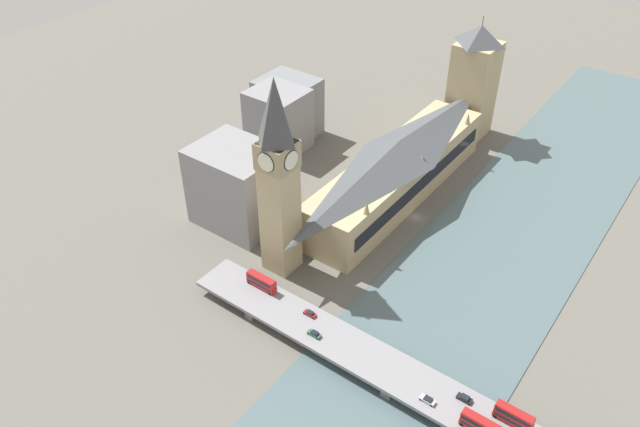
{
  "coord_description": "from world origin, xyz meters",
  "views": [
    {
      "loc": [
        -83.18,
        175.61,
        145.28
      ],
      "look_at": [
        18.08,
        38.06,
        16.78
      ],
      "focal_mm": 35.0,
      "sensor_mm": 36.0,
      "label": 1
    }
  ],
  "objects_px": {
    "parliament_hall": "(398,169)",
    "clock_tower": "(278,177)",
    "road_bridge": "(397,375)",
    "car_southbound_lead": "(465,398)",
    "car_southbound_mid": "(310,313)",
    "double_decker_bus_rear": "(261,281)",
    "car_northbound_lead": "(314,334)",
    "double_decker_bus_mid": "(514,416)",
    "victoria_tower": "(473,82)",
    "car_northbound_tail": "(428,400)",
    "double_decker_bus_lead": "(480,425)"
  },
  "relations": [
    {
      "from": "parliament_hall",
      "to": "clock_tower",
      "type": "height_order",
      "value": "clock_tower"
    },
    {
      "from": "road_bridge",
      "to": "car_southbound_lead",
      "type": "height_order",
      "value": "car_southbound_lead"
    },
    {
      "from": "car_southbound_mid",
      "to": "double_decker_bus_rear",
      "type": "bearing_deg",
      "value": -1.68
    },
    {
      "from": "road_bridge",
      "to": "car_southbound_mid",
      "type": "height_order",
      "value": "car_southbound_mid"
    },
    {
      "from": "car_northbound_lead",
      "to": "road_bridge",
      "type": "bearing_deg",
      "value": -174.31
    },
    {
      "from": "car_northbound_lead",
      "to": "parliament_hall",
      "type": "bearing_deg",
      "value": -75.78
    },
    {
      "from": "road_bridge",
      "to": "car_southbound_lead",
      "type": "distance_m",
      "value": 19.38
    },
    {
      "from": "parliament_hall",
      "to": "car_southbound_lead",
      "type": "distance_m",
      "value": 102.68
    },
    {
      "from": "clock_tower",
      "to": "double_decker_bus_mid",
      "type": "relative_size",
      "value": 6.86
    },
    {
      "from": "double_decker_bus_rear",
      "to": "victoria_tower",
      "type": "bearing_deg",
      "value": -92.02
    },
    {
      "from": "parliament_hall",
      "to": "road_bridge",
      "type": "distance_m",
      "value": 93.95
    },
    {
      "from": "victoria_tower",
      "to": "car_southbound_mid",
      "type": "relative_size",
      "value": 13.46
    },
    {
      "from": "parliament_hall",
      "to": "car_southbound_mid",
      "type": "xyz_separation_m",
      "value": [
        -14.98,
        77.17,
        -7.1
      ]
    },
    {
      "from": "parliament_hall",
      "to": "car_northbound_lead",
      "type": "height_order",
      "value": "parliament_hall"
    },
    {
      "from": "car_southbound_mid",
      "to": "parliament_hall",
      "type": "bearing_deg",
      "value": -79.02
    },
    {
      "from": "parliament_hall",
      "to": "car_southbound_lead",
      "type": "height_order",
      "value": "parliament_hall"
    },
    {
      "from": "victoria_tower",
      "to": "car_northbound_tail",
      "type": "relative_size",
      "value": 12.84
    },
    {
      "from": "double_decker_bus_lead",
      "to": "car_southbound_lead",
      "type": "distance_m",
      "value": 10.03
    },
    {
      "from": "clock_tower",
      "to": "car_southbound_lead",
      "type": "distance_m",
      "value": 85.12
    },
    {
      "from": "car_southbound_mid",
      "to": "car_southbound_lead",
      "type": "bearing_deg",
      "value": 179.72
    },
    {
      "from": "road_bridge",
      "to": "double_decker_bus_mid",
      "type": "relative_size",
      "value": 13.93
    },
    {
      "from": "double_decker_bus_lead",
      "to": "double_decker_bus_rear",
      "type": "height_order",
      "value": "double_decker_bus_lead"
    },
    {
      "from": "parliament_hall",
      "to": "car_northbound_tail",
      "type": "height_order",
      "value": "parliament_hall"
    },
    {
      "from": "road_bridge",
      "to": "car_southbound_lead",
      "type": "relative_size",
      "value": 34.17
    },
    {
      "from": "parliament_hall",
      "to": "road_bridge",
      "type": "relative_size",
      "value": 0.71
    },
    {
      "from": "victoria_tower",
      "to": "car_northbound_lead",
      "type": "relative_size",
      "value": 12.72
    },
    {
      "from": "car_northbound_lead",
      "to": "car_southbound_lead",
      "type": "distance_m",
      "value": 46.38
    },
    {
      "from": "double_decker_bus_rear",
      "to": "car_southbound_mid",
      "type": "xyz_separation_m",
      "value": [
        -19.97,
        0.59,
        -1.92
      ]
    },
    {
      "from": "car_northbound_lead",
      "to": "car_southbound_lead",
      "type": "xyz_separation_m",
      "value": [
        -46.04,
        -5.56,
        -0.0
      ]
    },
    {
      "from": "double_decker_bus_rear",
      "to": "car_southbound_lead",
      "type": "height_order",
      "value": "double_decker_bus_rear"
    },
    {
      "from": "double_decker_bus_mid",
      "to": "car_northbound_tail",
      "type": "xyz_separation_m",
      "value": [
        20.83,
        7.08,
        -2.11
      ]
    },
    {
      "from": "clock_tower",
      "to": "double_decker_bus_mid",
      "type": "height_order",
      "value": "clock_tower"
    },
    {
      "from": "victoria_tower",
      "to": "road_bridge",
      "type": "relative_size",
      "value": 0.38
    },
    {
      "from": "double_decker_bus_mid",
      "to": "car_northbound_tail",
      "type": "height_order",
      "value": "double_decker_bus_mid"
    },
    {
      "from": "clock_tower",
      "to": "car_southbound_lead",
      "type": "xyz_separation_m",
      "value": [
        -77.18,
        17.42,
        -31.39
      ]
    },
    {
      "from": "road_bridge",
      "to": "double_decker_bus_lead",
      "type": "relative_size",
      "value": 13.77
    },
    {
      "from": "car_northbound_tail",
      "to": "car_southbound_lead",
      "type": "relative_size",
      "value": 1.02
    },
    {
      "from": "victoria_tower",
      "to": "double_decker_bus_rear",
      "type": "relative_size",
      "value": 5.1
    },
    {
      "from": "victoria_tower",
      "to": "double_decker_bus_lead",
      "type": "height_order",
      "value": "victoria_tower"
    },
    {
      "from": "parliament_hall",
      "to": "double_decker_bus_lead",
      "type": "relative_size",
      "value": 9.76
    },
    {
      "from": "double_decker_bus_mid",
      "to": "car_southbound_mid",
      "type": "relative_size",
      "value": 2.52
    },
    {
      "from": "car_northbound_lead",
      "to": "double_decker_bus_mid",
      "type": "bearing_deg",
      "value": -173.89
    },
    {
      "from": "car_southbound_lead",
      "to": "car_northbound_lead",
      "type": "bearing_deg",
      "value": 6.89
    },
    {
      "from": "parliament_hall",
      "to": "car_northbound_lead",
      "type": "distance_m",
      "value": 85.9
    },
    {
      "from": "road_bridge",
      "to": "double_decker_bus_rear",
      "type": "bearing_deg",
      "value": -4.02
    },
    {
      "from": "victoria_tower",
      "to": "car_southbound_mid",
      "type": "xyz_separation_m",
      "value": [
        -15.03,
        140.83,
        -19.95
      ]
    },
    {
      "from": "double_decker_bus_rear",
      "to": "car_northbound_lead",
      "type": "distance_m",
      "value": 26.87
    },
    {
      "from": "car_northbound_tail",
      "to": "car_southbound_mid",
      "type": "distance_m",
      "value": 44.85
    },
    {
      "from": "victoria_tower",
      "to": "car_southbound_mid",
      "type": "bearing_deg",
      "value": 96.09
    },
    {
      "from": "victoria_tower",
      "to": "car_southbound_lead",
      "type": "xyz_separation_m",
      "value": [
        -67.12,
        141.08,
        -19.94
      ]
    }
  ]
}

